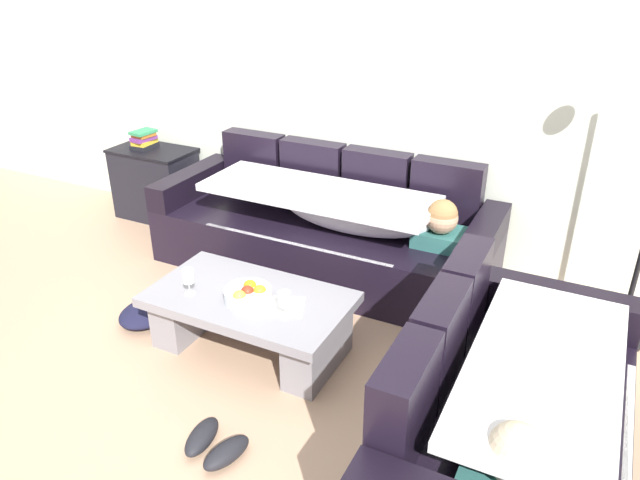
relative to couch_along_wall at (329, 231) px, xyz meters
The scene contains 13 objects.
ground_plane 1.66m from the couch_along_wall, 89.37° to the right, with size 14.00×14.00×0.00m, color tan.
back_wall 1.15m from the couch_along_wall, 88.06° to the left, with size 9.00×0.10×2.70m, color silver.
couch_along_wall is the anchor object (origin of this frame).
couch_near_window 2.15m from the couch_along_wall, 42.00° to the right, with size 0.92×1.76×0.88m.
coffee_table 1.12m from the couch_along_wall, 89.46° to the right, with size 1.20×0.68×0.38m.
fruit_bowl 1.17m from the couch_along_wall, 88.13° to the right, with size 0.28×0.28×0.10m.
wine_glass_near_left 1.31m from the couch_along_wall, 103.84° to the right, with size 0.07×0.07×0.17m.
wine_glass_near_right 1.28m from the couch_along_wall, 75.32° to the right, with size 0.07×0.07×0.17m.
open_magazine 1.18m from the couch_along_wall, 78.19° to the right, with size 0.28×0.21×0.01m, color white.
side_cabinet 1.86m from the couch_along_wall, behind, with size 0.72×0.44×0.64m.
book_stack_on_cabinet 1.98m from the couch_along_wall, behind, with size 0.19×0.23×0.16m.
pair_of_shoes 1.97m from the couch_along_wall, 80.99° to the right, with size 0.34×0.32×0.09m.
crumpled_garment 1.43m from the couch_along_wall, 123.40° to the right, with size 0.40×0.32×0.12m, color #191933.
Camera 1 is at (1.73, -2.01, 2.23)m, focal length 33.41 mm.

